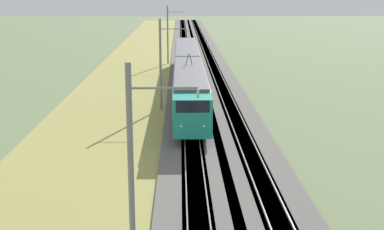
{
  "coord_description": "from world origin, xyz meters",
  "views": [
    {
      "loc": [
        -13.73,
        0.84,
        11.12
      ],
      "look_at": [
        23.35,
        0.0,
        2.23
      ],
      "focal_mm": 50.0,
      "sensor_mm": 36.0,
      "label": 1
    }
  ],
  "objects_px": {
    "passenger_train": "(188,71)",
    "catenary_mast_near": "(133,178)",
    "catenary_mast_mid": "(161,64)",
    "catenary_mast_far": "(168,34)"
  },
  "relations": [
    {
      "from": "catenary_mast_near",
      "to": "catenary_mast_mid",
      "type": "relative_size",
      "value": 1.03
    },
    {
      "from": "passenger_train",
      "to": "catenary_mast_near",
      "type": "xyz_separation_m",
      "value": [
        -38.63,
        2.56,
        2.08
      ]
    },
    {
      "from": "catenary_mast_near",
      "to": "catenary_mast_far",
      "type": "height_order",
      "value": "catenary_mast_near"
    },
    {
      "from": "catenary_mast_mid",
      "to": "catenary_mast_far",
      "type": "height_order",
      "value": "catenary_mast_far"
    },
    {
      "from": "passenger_train",
      "to": "catenary_mast_near",
      "type": "height_order",
      "value": "catenary_mast_near"
    },
    {
      "from": "catenary_mast_near",
      "to": "catenary_mast_mid",
      "type": "bearing_deg",
      "value": -0.0
    },
    {
      "from": "catenary_mast_far",
      "to": "passenger_train",
      "type": "bearing_deg",
      "value": -173.31
    },
    {
      "from": "catenary_mast_near",
      "to": "catenary_mast_mid",
      "type": "distance_m",
      "value": 30.22
    },
    {
      "from": "passenger_train",
      "to": "catenary_mast_far",
      "type": "height_order",
      "value": "catenary_mast_far"
    },
    {
      "from": "catenary_mast_mid",
      "to": "catenary_mast_far",
      "type": "bearing_deg",
      "value": 0.0
    }
  ]
}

